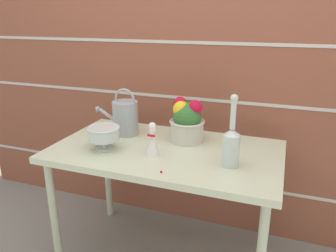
{
  "coord_description": "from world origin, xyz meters",
  "views": [
    {
      "loc": [
        0.59,
        -1.57,
        1.44
      ],
      "look_at": [
        0.0,
        0.04,
        0.86
      ],
      "focal_mm": 35.0,
      "sensor_mm": 36.0,
      "label": 1
    }
  ],
  "objects_px": {
    "figurine_vase": "(153,142)",
    "crystal_pedestal_bowl": "(104,134)",
    "watering_can": "(125,117)",
    "flower_planter": "(187,121)",
    "glass_decanter": "(231,144)"
  },
  "relations": [
    {
      "from": "figurine_vase",
      "to": "crystal_pedestal_bowl",
      "type": "bearing_deg",
      "value": -177.78
    },
    {
      "from": "watering_can",
      "to": "flower_planter",
      "type": "relative_size",
      "value": 1.16
    },
    {
      "from": "crystal_pedestal_bowl",
      "to": "flower_planter",
      "type": "distance_m",
      "value": 0.48
    },
    {
      "from": "watering_can",
      "to": "flower_planter",
      "type": "bearing_deg",
      "value": 2.25
    },
    {
      "from": "crystal_pedestal_bowl",
      "to": "glass_decanter",
      "type": "xyz_separation_m",
      "value": [
        0.69,
        0.02,
        0.03
      ]
    },
    {
      "from": "flower_planter",
      "to": "glass_decanter",
      "type": "xyz_separation_m",
      "value": [
        0.3,
        -0.25,
        -0.01
      ]
    },
    {
      "from": "watering_can",
      "to": "figurine_vase",
      "type": "xyz_separation_m",
      "value": [
        0.29,
        -0.25,
        -0.04
      ]
    },
    {
      "from": "crystal_pedestal_bowl",
      "to": "flower_planter",
      "type": "height_order",
      "value": "flower_planter"
    },
    {
      "from": "flower_planter",
      "to": "glass_decanter",
      "type": "distance_m",
      "value": 0.39
    },
    {
      "from": "crystal_pedestal_bowl",
      "to": "figurine_vase",
      "type": "xyz_separation_m",
      "value": [
        0.29,
        0.01,
        -0.01
      ]
    },
    {
      "from": "crystal_pedestal_bowl",
      "to": "figurine_vase",
      "type": "relative_size",
      "value": 1.0
    },
    {
      "from": "crystal_pedestal_bowl",
      "to": "glass_decanter",
      "type": "relative_size",
      "value": 0.51
    },
    {
      "from": "glass_decanter",
      "to": "figurine_vase",
      "type": "xyz_separation_m",
      "value": [
        -0.41,
        -0.01,
        -0.04
      ]
    },
    {
      "from": "watering_can",
      "to": "glass_decanter",
      "type": "distance_m",
      "value": 0.73
    },
    {
      "from": "crystal_pedestal_bowl",
      "to": "flower_planter",
      "type": "bearing_deg",
      "value": 34.92
    }
  ]
}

